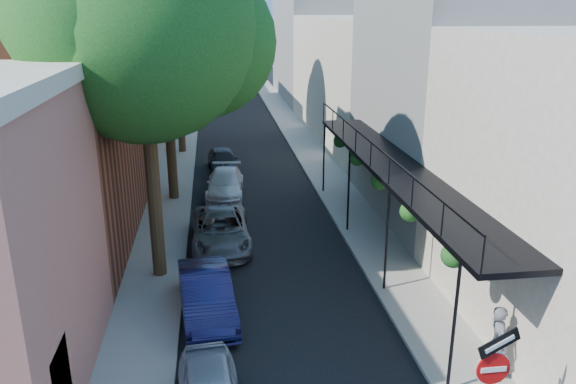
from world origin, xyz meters
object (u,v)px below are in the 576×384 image
object	(u,v)px
parked_car_b	(206,295)
parked_car_d	(225,184)
parked_car_c	(221,230)
pedestrian	(498,342)
parked_car_e	(223,160)
sign_post	(492,373)
oak_near	(157,32)
oak_mid	(173,44)
oak_far	(182,13)

from	to	relation	value
parked_car_b	parked_car_d	distance (m)	11.06
parked_car_c	pedestrian	xyz separation A→B (m)	(6.32, -8.97, 0.42)
parked_car_b	parked_car_c	bearing A→B (deg)	78.33
parked_car_b	parked_car_e	distance (m)	15.26
parked_car_d	parked_car_e	world-z (taller)	parked_car_e
parked_car_b	pedestrian	size ratio (longest dim) A/B	2.19
sign_post	parked_car_c	distance (m)	12.41
parked_car_d	oak_near	bearing A→B (deg)	-99.46
oak_mid	parked_car_d	world-z (taller)	oak_mid
oak_far	sign_post	bearing A→B (deg)	-76.09
pedestrian	oak_far	bearing A→B (deg)	24.08
oak_mid	parked_car_c	xyz separation A→B (m)	(1.70, -5.93, -6.42)
sign_post	parked_car_b	bearing A→B (deg)	130.62
parked_car_d	parked_car_e	xyz separation A→B (m)	(0.00, 4.22, 0.03)
sign_post	oak_near	distance (m)	12.77
parked_car_c	pedestrian	distance (m)	10.98
oak_mid	sign_post	bearing A→B (deg)	-69.14
oak_near	oak_mid	bearing A→B (deg)	90.37
parked_car_c	pedestrian	world-z (taller)	pedestrian
pedestrian	parked_car_b	bearing A→B (deg)	65.73
oak_mid	parked_car_d	bearing A→B (deg)	1.75
parked_car_d	oak_mid	bearing A→B (deg)	-173.94
parked_car_c	parked_car_e	distance (m)	10.22
oak_mid	oak_far	distance (m)	9.12
parked_car_b	parked_car_e	world-z (taller)	parked_car_b
oak_near	parked_car_d	distance (m)	11.02
oak_near	oak_far	world-z (taller)	oak_far
parked_car_d	oak_far	bearing A→B (deg)	106.59
oak_far	pedestrian	distance (m)	26.24
sign_post	parked_car_b	world-z (taller)	sign_post
oak_near	pedestrian	xyz separation A→B (m)	(7.97, -6.94, -6.82)
parked_car_b	parked_car_e	bearing A→B (deg)	81.05
oak_near	oak_mid	world-z (taller)	oak_near
sign_post	parked_car_d	xyz separation A→B (m)	(-4.56, 17.32, -1.44)
oak_far	pedestrian	size ratio (longest dim) A/B	6.34
parked_car_b	parked_car_d	size ratio (longest dim) A/B	0.99
parked_car_c	pedestrian	bearing A→B (deg)	-55.71
sign_post	parked_car_c	size ratio (longest dim) A/B	0.65
oak_near	parked_car_e	bearing A→B (deg)	80.88
sign_post	pedestrian	bearing A→B (deg)	58.48
oak_mid	parked_car_d	distance (m)	6.76
sign_post	oak_mid	distance (m)	19.14
sign_post	pedestrian	xyz separation A→B (m)	(1.44, 2.35, -0.98)
parked_car_b	parked_car_d	world-z (taller)	parked_car_b
oak_near	parked_car_c	bearing A→B (deg)	51.05
oak_near	parked_car_d	world-z (taller)	oak_near
parked_car_b	oak_near	bearing A→B (deg)	104.84
parked_car_e	pedestrian	xyz separation A→B (m)	(6.00, -19.19, 0.43)
sign_post	parked_car_d	distance (m)	17.97
sign_post	pedestrian	distance (m)	2.93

